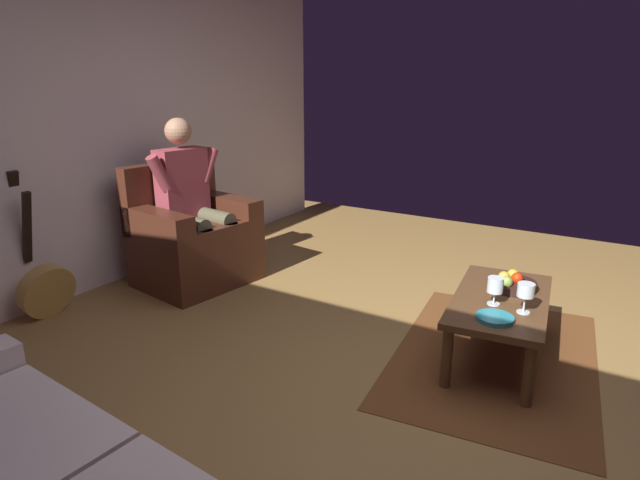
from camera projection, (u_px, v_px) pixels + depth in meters
name	position (u px, v px, depth m)	size (l,w,h in m)	color
ground_plane	(440.00, 378.00, 2.91)	(6.64, 6.64, 0.00)	olive
wall_back	(89.00, 116.00, 3.91)	(5.76, 0.06, 2.65)	silver
rug	(495.00, 357.00, 3.13)	(1.67, 1.11, 0.01)	brown
armchair	(193.00, 241.00, 4.21)	(0.93, 0.82, 0.95)	#432014
person_seated	(192.00, 197.00, 4.09)	(0.66, 0.61, 1.30)	#8F3740
coffee_table	(500.00, 307.00, 3.03)	(1.03, 0.62, 0.39)	#543720
guitar	(45.00, 286.00, 3.60)	(0.38, 0.31, 1.01)	#B48944
wine_glass_near	(495.00, 286.00, 2.90)	(0.09, 0.09, 0.16)	silver
wine_glass_far	(526.00, 292.00, 2.79)	(0.09, 0.09, 0.17)	silver
fruit_bowl	(512.00, 283.00, 3.13)	(0.27, 0.27, 0.11)	black
decorative_dish	(495.00, 318.00, 2.73)	(0.19, 0.19, 0.02)	teal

